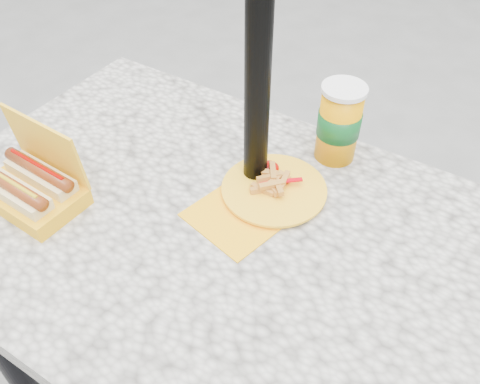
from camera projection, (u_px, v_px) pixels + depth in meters
The scene contains 5 objects.
picnic_table at pixel (215, 258), 1.07m from camera, with size 1.20×0.80×0.75m.
umbrella_pole at pixel (259, 23), 0.85m from camera, with size 0.05×0.05×2.20m, color black.
hotdog_box at pixel (32, 186), 1.02m from camera, with size 0.21×0.15×0.17m.
fries_plate at pixel (271, 190), 1.05m from camera, with size 0.24×0.31×0.04m.
soda_cup at pixel (339, 123), 1.09m from camera, with size 0.10×0.10×0.18m.
Camera 1 is at (0.41, -0.55, 1.48)m, focal length 38.00 mm.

